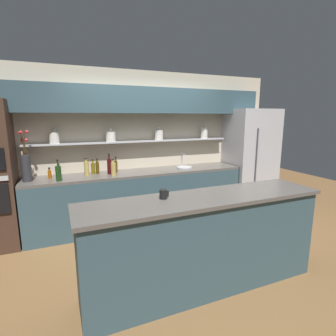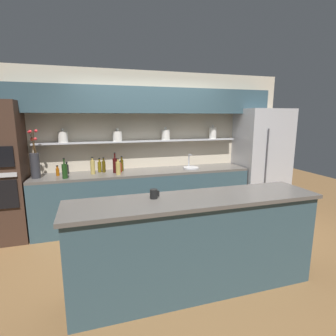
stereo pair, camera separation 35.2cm
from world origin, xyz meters
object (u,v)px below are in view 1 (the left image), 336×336
object	(u,v)px
bottle_sauce_5	(59,171)
bottle_oil_8	(97,167)
bottle_sauce_0	(50,174)
bottle_oil_7	(116,166)
bottle_spirit_6	(87,168)
bottle_spirit_1	(113,169)
refrigerator	(250,160)
bottle_oil_2	(93,168)
bottle_sauce_10	(97,168)
sink_fixture	(184,166)
coffee_mug	(163,194)
bottle_wine_3	(58,173)
bottle_sauce_9	(115,168)
bottle_wine_4	(109,166)
flower_vase	(26,166)

from	to	relation	value
bottle_sauce_5	bottle_oil_8	bearing A→B (deg)	-5.34
bottle_sauce_5	bottle_oil_8	world-z (taller)	bottle_oil_8
bottle_sauce_0	bottle_oil_7	world-z (taller)	bottle_oil_7
bottle_sauce_0	bottle_sauce_5	size ratio (longest dim) A/B	0.84
bottle_oil_7	bottle_sauce_0	bearing A→B (deg)	-176.28
bottle_spirit_6	bottle_oil_8	xyz separation A→B (m)	(0.18, 0.09, -0.01)
bottle_spirit_1	bottle_oil_8	bearing A→B (deg)	130.59
bottle_spirit_6	bottle_oil_7	xyz separation A→B (m)	(0.48, 0.10, -0.01)
refrigerator	bottle_sauce_5	distance (m)	3.52
bottle_oil_2	bottle_sauce_10	size ratio (longest dim) A/B	1.23
sink_fixture	coffee_mug	distance (m)	2.15
bottle_spirit_1	bottle_sauce_10	world-z (taller)	bottle_spirit_1
bottle_wine_3	bottle_oil_8	bearing A→B (deg)	25.63
bottle_oil_8	bottle_sauce_9	bearing A→B (deg)	-18.22
bottle_spirit_1	coffee_mug	world-z (taller)	bottle_spirit_1
bottle_oil_2	bottle_spirit_6	distance (m)	0.17
bottle_wine_4	bottle_oil_8	world-z (taller)	bottle_wine_4
bottle_wine_4	bottle_oil_7	xyz separation A→B (m)	(0.12, 0.10, -0.02)
bottle_wine_3	bottle_sauce_5	xyz separation A→B (m)	(0.01, 0.33, -0.03)
sink_fixture	bottle_oil_7	xyz separation A→B (m)	(-1.21, 0.10, 0.08)
bottle_oil_2	bottle_sauce_5	bearing A→B (deg)	177.55
bottle_sauce_9	bottle_sauce_10	world-z (taller)	bottle_sauce_9
bottle_oil_7	bottle_oil_8	size ratio (longest dim) A/B	1.03
bottle_sauce_10	coffee_mug	distance (m)	2.04
refrigerator	bottle_oil_8	distance (m)	2.95
bottle_wine_3	bottle_sauce_9	xyz separation A→B (m)	(0.84, 0.19, -0.03)
bottle_oil_2	bottle_wine_3	distance (m)	0.60
bottle_spirit_6	bottle_sauce_9	xyz separation A→B (m)	(0.44, 0.01, -0.03)
bottle_sauce_0	coffee_mug	bearing A→B (deg)	-59.92
coffee_mug	bottle_spirit_6	bearing A→B (deg)	106.79
sink_fixture	bottle_sauce_0	size ratio (longest dim) A/B	1.69
bottle_wine_4	bottle_sauce_9	xyz separation A→B (m)	(0.08, 0.01, -0.05)
bottle_wine_4	coffee_mug	world-z (taller)	bottle_wine_4
bottle_sauce_0	bottle_wine_3	xyz separation A→B (m)	(0.12, -0.22, 0.05)
bottle_oil_2	bottle_wine_4	size ratio (longest dim) A/B	0.70
refrigerator	bottle_oil_8	xyz separation A→B (m)	(-2.94, 0.15, 0.04)
bottle_wine_3	bottle_oil_8	xyz separation A→B (m)	(0.58, 0.28, -0.01)
sink_fixture	bottle_oil_2	xyz separation A→B (m)	(-1.57, 0.13, 0.07)
bottle_sauce_0	bottle_sauce_5	bearing A→B (deg)	40.58
bottle_wine_3	bottle_sauce_9	distance (m)	0.86
sink_fixture	bottle_spirit_1	bearing A→B (deg)	-173.54
bottle_wine_3	coffee_mug	bearing A→B (deg)	-59.78
coffee_mug	bottle_oil_2	bearing A→B (deg)	102.68
bottle_wine_3	bottle_oil_2	bearing A→B (deg)	31.05
bottle_oil_7	bottle_wine_3	bearing A→B (deg)	-161.98
bottle_oil_2	bottle_spirit_6	world-z (taller)	bottle_spirit_6
bottle_oil_7	bottle_sauce_10	distance (m)	0.30
sink_fixture	coffee_mug	size ratio (longest dim) A/B	2.86
flower_vase	bottle_oil_2	world-z (taller)	flower_vase
refrigerator	bottle_sauce_5	world-z (taller)	refrigerator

